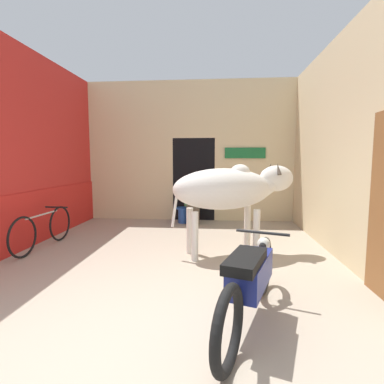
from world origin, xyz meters
The scene contains 9 objects.
ground_plane centered at (0.00, 0.00, 0.00)m, with size 30.00×30.00×0.00m, color tan.
wall_left_shopfront centered at (-2.70, 2.64, 1.71)m, with size 0.25×5.30×3.53m.
wall_back_with_doorway centered at (0.04, 5.54, 1.53)m, with size 5.23×0.93×3.53m.
wall_right_with_door centered at (2.70, 2.60, 1.74)m, with size 0.22×5.30×3.53m.
cow centered at (0.94, 2.53, 1.08)m, with size 2.10×1.15×1.51m.
motorcycle_near centered at (1.05, 0.42, 0.44)m, with size 0.83×2.00×0.77m.
bicycle centered at (-2.31, 2.58, 0.34)m, with size 0.44×1.71×0.68m.
shopkeeper_seated centered at (0.15, 4.81, 0.60)m, with size 0.43×0.34×1.15m.
plastic_stool centered at (-0.12, 4.92, 0.21)m, with size 0.35×0.35×0.38m.
Camera 1 is at (0.75, -2.32, 1.55)m, focal length 28.00 mm.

